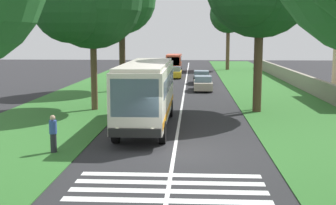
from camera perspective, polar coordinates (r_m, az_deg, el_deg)
ground at (r=20.14m, az=0.76°, el=-6.59°), size 160.00×160.00×0.00m
grass_verge_left at (r=35.97m, az=-11.37°, el=-0.06°), size 120.00×8.00×0.04m
grass_verge_right at (r=35.60m, az=15.11°, el=-0.27°), size 120.00×8.00×0.04m
centre_line at (r=34.84m, az=1.80°, el=-0.20°), size 110.00×0.16×0.01m
coach_bus at (r=25.73m, az=-2.68°, el=1.56°), size 11.16×2.62×3.73m
zebra_crossing at (r=15.55m, az=-0.00°, el=-11.15°), size 4.05×6.80×0.01m
trailing_car_0 at (r=43.61m, az=4.44°, el=2.40°), size 4.30×1.78×1.43m
trailing_car_1 at (r=50.10m, az=4.24°, el=3.17°), size 4.30×1.78×1.43m
trailing_car_2 at (r=56.62m, az=0.80°, el=3.80°), size 4.30×1.78×1.43m
trailing_minibus_0 at (r=67.08m, az=0.77°, el=5.27°), size 6.00×2.14×2.53m
roadside_tree_left_1 at (r=43.40m, az=-6.15°, el=12.54°), size 8.15×6.46×11.78m
roadside_tree_left_2 at (r=32.17m, az=-10.01°, el=12.52°), size 8.76×7.12×11.28m
roadside_tree_right_1 at (r=70.92m, az=7.53°, el=10.84°), size 6.84×5.70×11.32m
utility_pole at (r=32.62m, az=11.66°, el=7.10°), size 0.24×1.40×8.76m
roadside_wall at (r=41.12m, az=18.37°, el=1.79°), size 70.00×0.40×1.49m
pedestrian at (r=20.81m, az=-14.33°, el=-3.79°), size 0.34×0.34×1.69m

